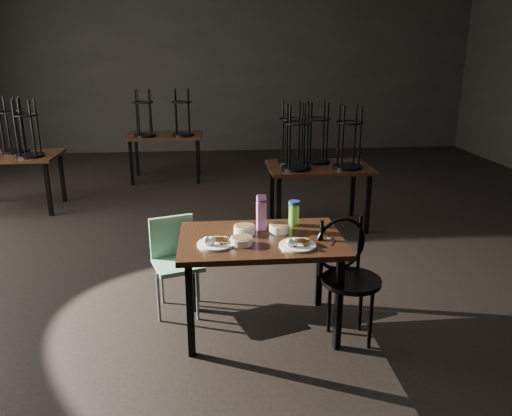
{
  "coord_description": "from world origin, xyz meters",
  "views": [
    {
      "loc": [
        -0.43,
        -4.57,
        2.07
      ],
      "look_at": [
        -0.08,
        -0.77,
        0.85
      ],
      "focal_mm": 35.0,
      "sensor_mm": 36.0,
      "label": 1
    }
  ],
  "objects": [
    {
      "name": "bg_table_left",
      "position": [
        -3.04,
        2.11,
        0.78
      ],
      "size": [
        1.2,
        0.8,
        1.48
      ],
      "color": "black",
      "rests_on": "ground"
    },
    {
      "name": "water_bottle",
      "position": [
        0.2,
        -0.93,
        0.85
      ],
      "size": [
        0.09,
        0.09,
        0.2
      ],
      "color": "#75CF3C",
      "rests_on": "main_table"
    },
    {
      "name": "bowl_near",
      "position": [
        -0.2,
        -1.08,
        0.78
      ],
      "size": [
        0.16,
        0.16,
        0.06
      ],
      "color": "white",
      "rests_on": "main_table"
    },
    {
      "name": "bowl_far",
      "position": [
        0.07,
        -1.07,
        0.78
      ],
      "size": [
        0.15,
        0.15,
        0.06
      ],
      "color": "white",
      "rests_on": "main_table"
    },
    {
      "name": "juice_carton",
      "position": [
        -0.06,
        -1.0,
        0.88
      ],
      "size": [
        0.07,
        0.07,
        0.28
      ],
      "color": "#8E1979",
      "rests_on": "main_table"
    },
    {
      "name": "main_table",
      "position": [
        -0.08,
        -1.17,
        0.67
      ],
      "size": [
        1.2,
        0.8,
        0.75
      ],
      "color": "black",
      "rests_on": "ground"
    },
    {
      "name": "room",
      "position": [
        -0.06,
        0.01,
        2.33
      ],
      "size": [
        12.0,
        12.04,
        3.22
      ],
      "color": "black",
      "rests_on": "ground"
    },
    {
      "name": "plate_right",
      "position": [
        0.15,
        -1.37,
        0.77
      ],
      "size": [
        0.26,
        0.26,
        0.08
      ],
      "color": "white",
      "rests_on": "main_table"
    },
    {
      "name": "bowl_big",
      "position": [
        -0.23,
        -1.3,
        0.78
      ],
      "size": [
        0.15,
        0.15,
        0.05
      ],
      "color": "white",
      "rests_on": "main_table"
    },
    {
      "name": "plate_left",
      "position": [
        -0.42,
        -1.29,
        0.77
      ],
      "size": [
        0.26,
        0.26,
        0.09
      ],
      "color": "white",
      "rests_on": "main_table"
    },
    {
      "name": "bentwood_chair",
      "position": [
        0.53,
        -1.33,
        0.54
      ],
      "size": [
        0.46,
        0.46,
        0.9
      ],
      "rotation": [
        0.0,
        0.0,
        0.26
      ],
      "color": "black",
      "rests_on": "ground"
    },
    {
      "name": "spoon",
      "position": [
        0.42,
        -1.25,
        0.75
      ],
      "size": [
        0.06,
        0.19,
        0.01
      ],
      "color": "silver",
      "rests_on": "main_table"
    },
    {
      "name": "bg_table_far",
      "position": [
        -1.16,
        3.56,
        0.75
      ],
      "size": [
        1.2,
        0.8,
        1.48
      ],
      "color": "black",
      "rests_on": "ground"
    },
    {
      "name": "bg_table_right",
      "position": [
        0.81,
        1.12,
        0.8
      ],
      "size": [
        1.2,
        0.8,
        1.48
      ],
      "color": "black",
      "rests_on": "ground"
    },
    {
      "name": "school_chair",
      "position": [
        -0.74,
        -0.8,
        0.47
      ],
      "size": [
        0.45,
        0.45,
        0.78
      ],
      "rotation": [
        0.0,
        0.0,
        0.31
      ],
      "color": "#6AA481",
      "rests_on": "ground"
    }
  ]
}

